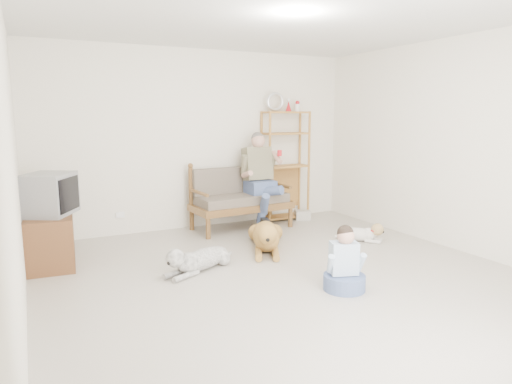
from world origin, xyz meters
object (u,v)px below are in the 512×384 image
loveseat (240,197)px  etagere (285,165)px  tv_stand (50,240)px  golden_retriever (266,236)px

loveseat → etagere: size_ratio=0.74×
etagere → tv_stand: etagere is taller
golden_retriever → tv_stand: bearing=-166.6°
loveseat → etagere: etagere is taller
etagere → golden_retriever: size_ratio=1.56×
loveseat → golden_retriever: loveseat is taller
loveseat → tv_stand: (-2.71, -0.63, -0.19)m
golden_retriever → loveseat: bearing=107.8°
loveseat → tv_stand: bearing=-170.4°
etagere → golden_retriever: 1.92m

